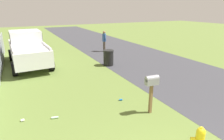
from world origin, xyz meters
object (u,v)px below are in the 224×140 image
at_px(fire_hydrant, 200,140).
at_px(mailbox, 152,84).
at_px(pickup_truck, 27,47).
at_px(pedestrian, 104,40).
at_px(trash_bin, 108,58).

height_order(fire_hydrant, mailbox, mailbox).
height_order(mailbox, pickup_truck, pickup_truck).
xyz_separation_m(mailbox, pickup_truck, (8.28, 3.26, 0.03)).
xyz_separation_m(pickup_truck, pedestrian, (1.36, -5.88, -0.13)).
bearing_deg(fire_hydrant, pedestrian, -72.10).
xyz_separation_m(pickup_truck, trash_bin, (-2.46, -4.44, -0.62)).
distance_m(pickup_truck, pedestrian, 6.04).
relative_size(pickup_truck, trash_bin, 5.69).
bearing_deg(pickup_truck, fire_hydrant, -165.45).
height_order(pickup_truck, pedestrian, pickup_truck).
distance_m(fire_hydrant, trash_bin, 7.99).
xyz_separation_m(fire_hydrant, mailbox, (2.07, -0.06, 0.75)).
bearing_deg(trash_bin, pedestrian, -20.61).
relative_size(mailbox, pedestrian, 0.80).
bearing_deg(pickup_truck, mailbox, -161.15).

